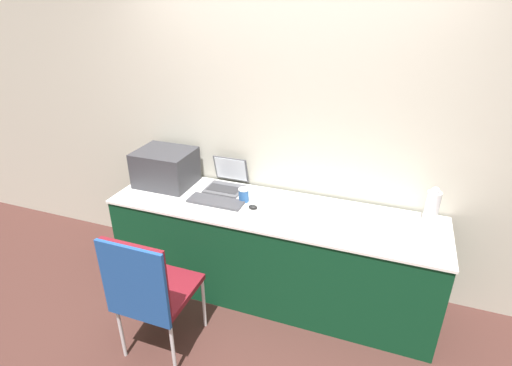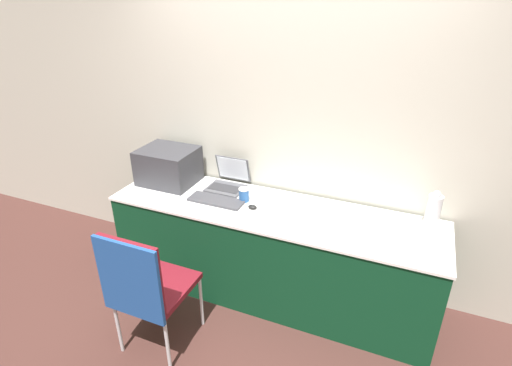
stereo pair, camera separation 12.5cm
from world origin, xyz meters
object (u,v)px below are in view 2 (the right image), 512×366
Objects in this scene: coffee_cup at (244,195)px; chair at (143,284)px; mouse at (252,207)px; printer at (168,165)px; laptop_left at (228,181)px; metal_pitcher at (433,210)px; external_keyboard at (216,201)px.

coffee_cup is 0.11× the size of chair.
printer is at bearing 169.63° from mouse.
printer is at bearing -167.94° from laptop_left.
printer reaches higher than chair.
metal_pitcher is at bearing 7.03° from coffee_cup.
printer is 1.04× the size of external_keyboard.
external_keyboard is at bearing 83.69° from chair.
mouse is (0.84, -0.15, -0.15)m from printer.
metal_pitcher reaches higher than chair.
metal_pitcher reaches higher than coffee_cup.
coffee_cup is 1.37m from metal_pitcher.
coffee_cup is at bearing 72.78° from chair.
laptop_left is at bearing 179.67° from metal_pitcher.
laptop_left is 2.77× the size of coffee_cup.
printer reaches higher than external_keyboard.
metal_pitcher is at bearing -0.33° from laptop_left.
chair is at bearing -93.38° from laptop_left.
coffee_cup reaches higher than mouse.
external_keyboard is at bearing -170.40° from metal_pitcher.
coffee_cup is at bearing -38.28° from laptop_left.
external_keyboard is at bearing -16.82° from printer.
coffee_cup is (0.20, 0.10, 0.04)m from external_keyboard.
coffee_cup is at bearing 141.44° from mouse.
mouse is at bearing -38.37° from laptop_left.
printer is 1.15m from chair.
printer is at bearing 114.01° from chair.
laptop_left is 1.08× the size of metal_pitcher.
laptop_left is 0.28m from external_keyboard.
metal_pitcher is at bearing 9.60° from external_keyboard.
mouse is at bearing -10.37° from printer.
printer is 0.87m from mouse.
mouse is at bearing -38.56° from coffee_cup.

